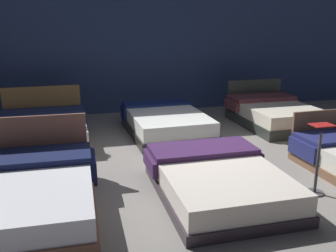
{
  "coord_description": "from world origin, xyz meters",
  "views": [
    {
      "loc": [
        -1.8,
        -5.23,
        2.17
      ],
      "look_at": [
        -0.36,
        0.3,
        0.58
      ],
      "focal_mm": 39.93,
      "sensor_mm": 36.0,
      "label": 1
    }
  ],
  "objects_px": {
    "bed_3": "(42,130)",
    "bed_5": "(274,114)",
    "bed_4": "(166,123)",
    "price_sign": "(317,168)",
    "bed_1": "(217,180)",
    "bed_0": "(31,194)"
  },
  "relations": [
    {
      "from": "bed_5",
      "to": "price_sign",
      "type": "distance_m",
      "value": 3.39
    },
    {
      "from": "bed_0",
      "to": "bed_3",
      "type": "xyz_separation_m",
      "value": [
        -0.05,
        2.82,
        -0.02
      ]
    },
    {
      "from": "bed_3",
      "to": "bed_0",
      "type": "bearing_deg",
      "value": -90.37
    },
    {
      "from": "bed_3",
      "to": "bed_4",
      "type": "relative_size",
      "value": 0.93
    },
    {
      "from": "bed_3",
      "to": "price_sign",
      "type": "xyz_separation_m",
      "value": [
        3.59,
        -3.2,
        0.13
      ]
    },
    {
      "from": "bed_3",
      "to": "bed_5",
      "type": "height_order",
      "value": "bed_3"
    },
    {
      "from": "bed_1",
      "to": "price_sign",
      "type": "bearing_deg",
      "value": -13.33
    },
    {
      "from": "bed_0",
      "to": "bed_5",
      "type": "bearing_deg",
      "value": 31.57
    },
    {
      "from": "bed_1",
      "to": "price_sign",
      "type": "relative_size",
      "value": 2.2
    },
    {
      "from": "bed_1",
      "to": "bed_4",
      "type": "distance_m",
      "value": 2.82
    },
    {
      "from": "bed_1",
      "to": "price_sign",
      "type": "xyz_separation_m",
      "value": [
        1.25,
        -0.3,
        0.15
      ]
    },
    {
      "from": "bed_3",
      "to": "price_sign",
      "type": "relative_size",
      "value": 2.13
    },
    {
      "from": "price_sign",
      "to": "bed_3",
      "type": "bearing_deg",
      "value": 138.34
    },
    {
      "from": "bed_0",
      "to": "bed_4",
      "type": "xyz_separation_m",
      "value": [
        2.32,
        2.74,
        -0.02
      ]
    },
    {
      "from": "bed_4",
      "to": "bed_5",
      "type": "xyz_separation_m",
      "value": [
        2.43,
        0.05,
        0.02
      ]
    },
    {
      "from": "bed_4",
      "to": "price_sign",
      "type": "distance_m",
      "value": 3.35
    },
    {
      "from": "bed_5",
      "to": "bed_1",
      "type": "bearing_deg",
      "value": -131.58
    },
    {
      "from": "bed_0",
      "to": "bed_1",
      "type": "xyz_separation_m",
      "value": [
        2.29,
        -0.08,
        -0.04
      ]
    },
    {
      "from": "bed_3",
      "to": "bed_4",
      "type": "distance_m",
      "value": 2.37
    },
    {
      "from": "bed_1",
      "to": "bed_3",
      "type": "relative_size",
      "value": 1.03
    },
    {
      "from": "bed_5",
      "to": "price_sign",
      "type": "relative_size",
      "value": 2.19
    },
    {
      "from": "bed_0",
      "to": "bed_4",
      "type": "relative_size",
      "value": 1.0
    }
  ]
}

